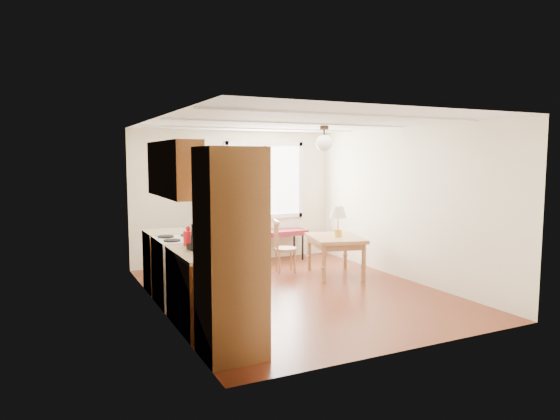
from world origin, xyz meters
TOP-DOWN VIEW (x-y plane):
  - room_shell at (0.00, 0.00)m, footprint 4.60×5.60m
  - kitchen_run at (-1.72, -0.63)m, footprint 0.65×3.40m
  - window_unit at (0.60, 2.47)m, footprint 1.64×0.05m
  - pendant_light at (0.70, 0.40)m, footprint 0.26×0.26m
  - refrigerator at (-0.26, 2.12)m, footprint 0.68×0.71m
  - bench at (0.68, 2.22)m, footprint 1.28×0.48m
  - dining_table at (1.08, 0.64)m, footprint 1.05×1.24m
  - chair at (0.36, 1.27)m, footprint 0.43×0.42m
  - table_lamp at (1.12, 0.63)m, footprint 0.30×0.30m
  - coffee_maker at (-1.72, -0.75)m, footprint 0.22×0.26m
  - kettle at (-1.73, -0.40)m, footprint 0.13×0.13m

SIDE VIEW (x-z plane):
  - chair at x=0.36m, z-range 0.06..0.96m
  - bench at x=0.68m, z-range 0.23..0.82m
  - dining_table at x=1.08m, z-range 0.23..0.91m
  - refrigerator at x=-0.26m, z-range 0.00..1.64m
  - kitchen_run at x=-1.72m, z-range -0.26..1.94m
  - kettle at x=-1.73m, z-range 0.88..1.12m
  - coffee_maker at x=-1.72m, z-range 0.86..1.18m
  - table_lamp at x=1.12m, z-range 0.79..1.30m
  - room_shell at x=0.00m, z-range -0.06..2.56m
  - window_unit at x=0.60m, z-range 0.79..2.31m
  - pendant_light at x=0.70m, z-range 2.04..2.44m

